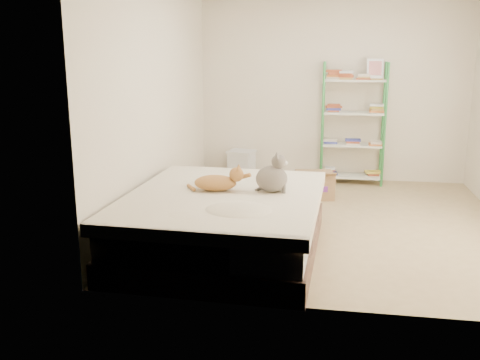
% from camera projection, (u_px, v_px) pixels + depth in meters
% --- Properties ---
extents(room, '(3.81, 4.21, 2.61)m').
position_uv_depth(room, '(333.00, 104.00, 5.63)').
color(room, tan).
rests_on(room, ground).
extents(bed, '(1.83, 2.25, 0.56)m').
position_uv_depth(bed, '(224.00, 222.00, 5.02)').
color(bed, brown).
rests_on(bed, ground).
extents(orange_cat, '(0.50, 0.30, 0.19)m').
position_uv_depth(orange_cat, '(215.00, 181.00, 5.03)').
color(orange_cat, '#C47A43').
rests_on(orange_cat, bed).
extents(grey_cat, '(0.34, 0.29, 0.36)m').
position_uv_depth(grey_cat, '(272.00, 173.00, 4.97)').
color(grey_cat, gray).
rests_on(grey_cat, bed).
extents(shelf_unit, '(0.88, 0.36, 1.74)m').
position_uv_depth(shelf_unit, '(353.00, 122.00, 7.48)').
color(shelf_unit, '#358F46').
rests_on(shelf_unit, ground).
extents(cardboard_box, '(0.53, 0.52, 0.39)m').
position_uv_depth(cardboard_box, '(314.00, 185.00, 6.87)').
color(cardboard_box, '#9E7142').
rests_on(cardboard_box, ground).
extents(white_bin, '(0.43, 0.40, 0.43)m').
position_uv_depth(white_bin, '(242.00, 165.00, 7.86)').
color(white_bin, silver).
rests_on(white_bin, ground).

